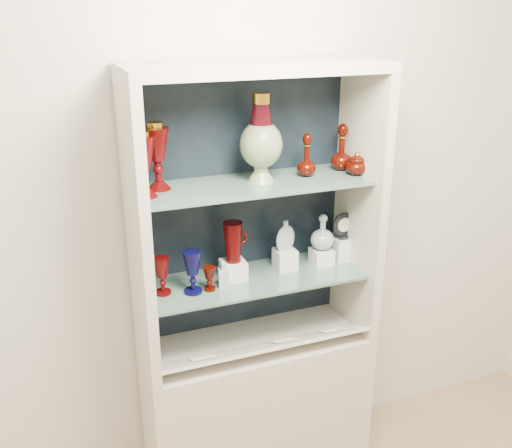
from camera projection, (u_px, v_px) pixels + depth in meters
name	position (u px, v px, depth m)	size (l,w,h in m)	color
wall_back	(238.00, 186.00, 2.48)	(3.50, 0.02, 2.80)	beige
cabinet_base	(256.00, 409.00, 2.65)	(1.00, 0.40, 0.75)	#BFB6A2
cabinet_back_panel	(240.00, 204.00, 2.48)	(0.98, 0.02, 1.15)	black
cabinet_side_left	(138.00, 234.00, 2.16)	(0.04, 0.40, 1.15)	#BFB6A2
cabinet_side_right	(359.00, 205.00, 2.48)	(0.04, 0.40, 1.15)	#BFB6A2
cabinet_top_cap	(256.00, 67.00, 2.11)	(1.00, 0.40, 0.04)	#BFB6A2
shelf_lower	(254.00, 278.00, 2.43)	(0.92, 0.34, 0.01)	slate
shelf_upper	(254.00, 184.00, 2.29)	(0.92, 0.34, 0.01)	slate
label_ledge	(265.00, 347.00, 2.41)	(0.92, 0.18, 0.01)	#BFB6A2
label_card_0	(284.00, 340.00, 2.44)	(0.10, 0.07, 0.00)	white
label_card_1	(202.00, 358.00, 2.32)	(0.10, 0.07, 0.00)	white
label_card_2	(332.00, 330.00, 2.52)	(0.10, 0.07, 0.00)	white
pedestal_lamp_left	(144.00, 165.00, 2.07)	(0.09, 0.09, 0.24)	#4C0606
pedestal_lamp_right	(157.00, 156.00, 2.16)	(0.10, 0.10, 0.26)	#4C0606
enamel_urn	(261.00, 138.00, 2.24)	(0.17, 0.17, 0.35)	#10411C
ruby_decanter_a	(307.00, 152.00, 2.34)	(0.08, 0.08, 0.20)	#420A02
ruby_decanter_b	(342.00, 146.00, 2.43)	(0.09, 0.09, 0.21)	#420A02
lidded_bowl	(357.00, 163.00, 2.37)	(0.09, 0.09, 0.10)	#420A02
cobalt_goblet	(193.00, 272.00, 2.27)	(0.07, 0.07, 0.18)	#080738
ruby_goblet_tall	(162.00, 276.00, 2.27)	(0.07, 0.07, 0.16)	#4C0606
ruby_goblet_small	(209.00, 279.00, 2.31)	(0.05, 0.05, 0.10)	#420A02
riser_ruby_pitcher	(233.00, 270.00, 2.41)	(0.10, 0.10, 0.08)	silver
ruby_pitcher	(233.00, 242.00, 2.36)	(0.13, 0.08, 0.17)	#4C0606
clear_square_bottle	(223.00, 274.00, 2.33)	(0.04, 0.04, 0.12)	#97A9B2
riser_flat_flask	(285.00, 259.00, 2.50)	(0.09, 0.09, 0.09)	silver
flat_flask	(286.00, 235.00, 2.46)	(0.10, 0.04, 0.14)	#A9B3BE
riser_clear_round_decanter	(321.00, 256.00, 2.55)	(0.09, 0.09, 0.07)	silver
clear_round_decanter	(323.00, 233.00, 2.51)	(0.10, 0.10, 0.16)	#97A9B2
riser_cameo_medallion	(342.00, 249.00, 2.59)	(0.08, 0.08, 0.10)	silver
cameo_medallion	(344.00, 226.00, 2.55)	(0.11, 0.04, 0.13)	black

